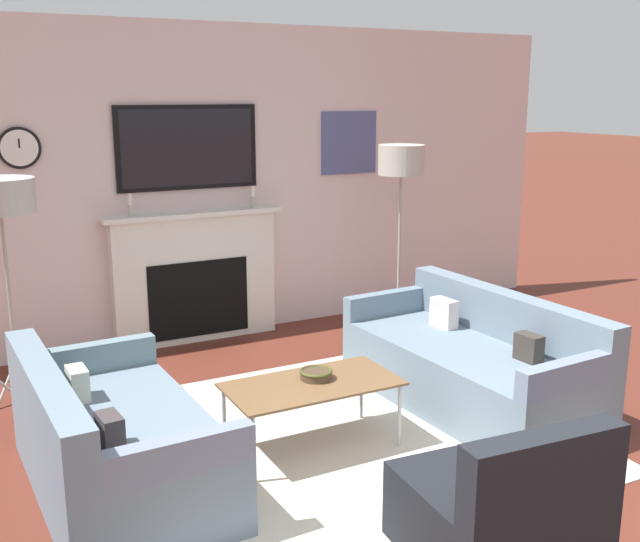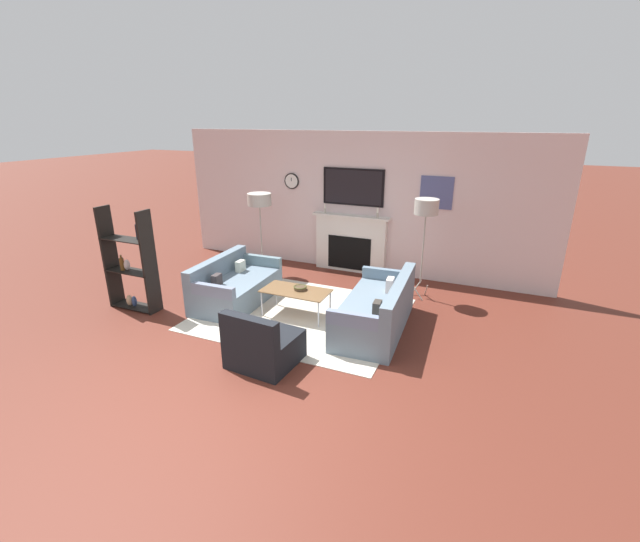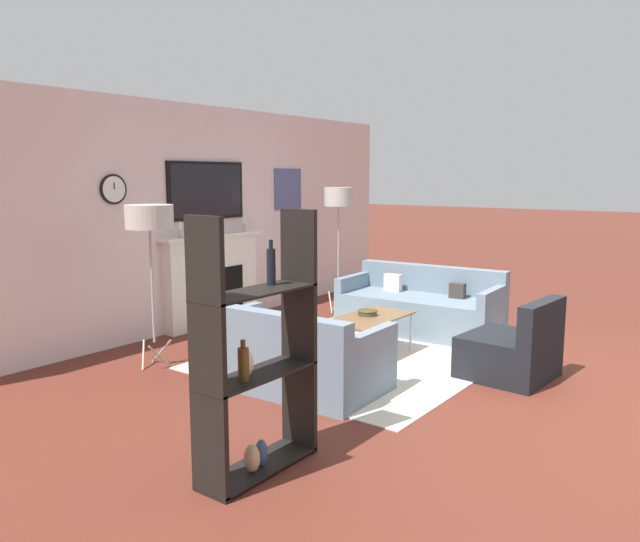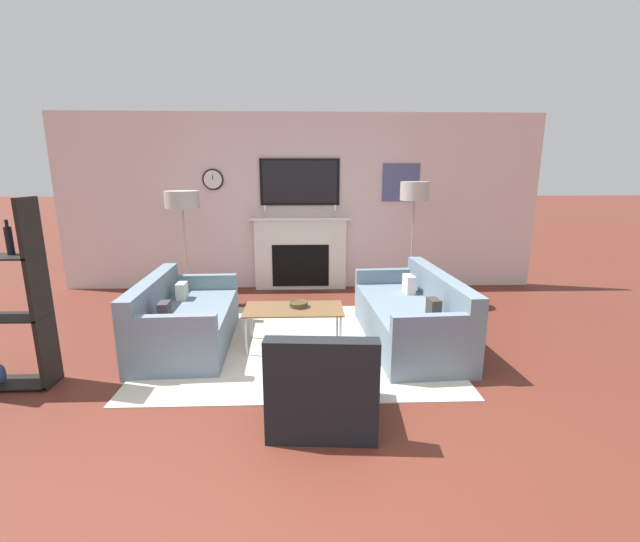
{
  "view_description": "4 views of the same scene",
  "coord_description": "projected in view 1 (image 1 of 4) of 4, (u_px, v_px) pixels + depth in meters",
  "views": [
    {
      "loc": [
        -1.95,
        -1.77,
        2.12
      ],
      "look_at": [
        0.33,
        2.6,
        0.94
      ],
      "focal_mm": 42.0,
      "sensor_mm": 36.0,
      "label": 1
    },
    {
      "loc": [
        2.72,
        -3.44,
        2.92
      ],
      "look_at": [
        0.26,
        2.17,
        0.72
      ],
      "focal_mm": 24.0,
      "sensor_mm": 36.0,
      "label": 2
    },
    {
      "loc": [
        -5.33,
        -1.35,
        1.85
      ],
      "look_at": [
        0.05,
        2.67,
        0.83
      ],
      "focal_mm": 35.0,
      "sensor_mm": 36.0,
      "label": 3
    },
    {
      "loc": [
        0.08,
        -2.33,
        1.84
      ],
      "look_at": [
        0.24,
        2.41,
        0.73
      ],
      "focal_mm": 24.0,
      "sensor_mm": 36.0,
      "label": 4
    }
  ],
  "objects": [
    {
      "name": "floor_lamp_right",
      "position": [
        401.0,
        163.0,
        6.25
      ],
      "size": [
        0.39,
        0.39,
        1.71
      ],
      "color": "#9E998E",
      "rests_on": "ground_plane"
    },
    {
      "name": "couch_left",
      "position": [
        112.0,
        444.0,
        4.04
      ],
      "size": [
        0.94,
        1.65,
        0.74
      ],
      "color": "slate",
      "rests_on": "ground_plane"
    },
    {
      "name": "armchair",
      "position": [
        501.0,
        513.0,
        3.41
      ],
      "size": [
        0.83,
        0.8,
        0.76
      ],
      "color": "black",
      "rests_on": "ground_plane"
    },
    {
      "name": "area_rug",
      "position": [
        314.0,
        441.0,
        4.66
      ],
      "size": [
        3.07,
        2.54,
        0.01
      ],
      "color": "beige",
      "rests_on": "ground_plane"
    },
    {
      "name": "floor_lamp_left",
      "position": [
        0.0,
        199.0,
        4.87
      ],
      "size": [
        0.45,
        0.45,
        1.59
      ],
      "color": "#9E998E",
      "rests_on": "ground_plane"
    },
    {
      "name": "couch_right",
      "position": [
        472.0,
        367.0,
        5.15
      ],
      "size": [
        0.94,
        1.92,
        0.77
      ],
      "color": "slate",
      "rests_on": "ground_plane"
    },
    {
      "name": "fireplace_wall",
      "position": [
        189.0,
        199.0,
        6.41
      ],
      "size": [
        7.49,
        0.28,
        2.7
      ],
      "color": "beige",
      "rests_on": "ground_plane"
    },
    {
      "name": "coffee_table",
      "position": [
        312.0,
        387.0,
        4.48
      ],
      "size": [
        1.04,
        0.53,
        0.43
      ],
      "color": "brown",
      "rests_on": "ground_plane"
    },
    {
      "name": "decorative_bowl",
      "position": [
        317.0,
        374.0,
        4.54
      ],
      "size": [
        0.2,
        0.2,
        0.06
      ],
      "color": "#483726",
      "rests_on": "coffee_table"
    }
  ]
}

